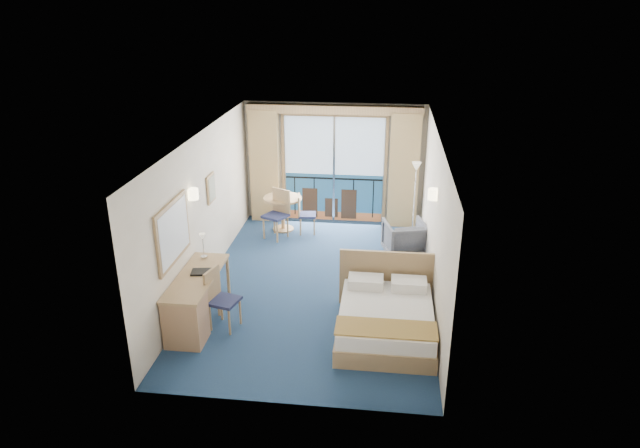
{
  "coord_description": "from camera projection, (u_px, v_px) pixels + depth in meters",
  "views": [
    {
      "loc": [
        1.15,
        -9.05,
        4.85
      ],
      "look_at": [
        0.04,
        0.2,
        1.1
      ],
      "focal_mm": 32.0,
      "sensor_mm": 36.0,
      "label": 1
    }
  ],
  "objects": [
    {
      "name": "floor_lamp",
      "position": [
        416.0,
        180.0,
        12.08
      ],
      "size": [
        0.22,
        0.22,
        1.59
      ],
      "color": "silver",
      "rests_on": "ground"
    },
    {
      "name": "sconce_left",
      "position": [
        193.0,
        194.0,
        9.25
      ],
      "size": [
        0.18,
        0.18,
        0.18
      ],
      "primitive_type": "cylinder",
      "color": "#FFECB2",
      "rests_on": "room_walls"
    },
    {
      "name": "pelmet",
      "position": [
        334.0,
        109.0,
        12.17
      ],
      "size": [
        3.8,
        0.25,
        0.18
      ],
      "primitive_type": "cube",
      "color": "tan",
      "rests_on": "room_walls"
    },
    {
      "name": "curtain_left",
      "position": [
        265.0,
        166.0,
        12.8
      ],
      "size": [
        0.65,
        0.22,
        2.55
      ],
      "primitive_type": "cube",
      "color": "tan",
      "rests_on": "room_walls"
    },
    {
      "name": "phone",
      "position": [
        420.0,
        261.0,
        9.8
      ],
      "size": [
        0.2,
        0.18,
        0.07
      ],
      "primitive_type": "cube",
      "rotation": [
        0.0,
        0.0,
        -0.38
      ],
      "color": "white",
      "rests_on": "nightstand"
    },
    {
      "name": "floor",
      "position": [
        316.0,
        284.0,
        10.28
      ],
      "size": [
        6.5,
        6.5,
        0.0
      ],
      "primitive_type": "plane",
      "color": "navy",
      "rests_on": "ground"
    },
    {
      "name": "room_walls",
      "position": [
        316.0,
        191.0,
        9.61
      ],
      "size": [
        4.04,
        6.54,
        2.72
      ],
      "color": "beige",
      "rests_on": "ground"
    },
    {
      "name": "wall_print",
      "position": [
        211.0,
        188.0,
        10.31
      ],
      "size": [
        0.04,
        0.42,
        0.52
      ],
      "color": "tan",
      "rests_on": "room_walls"
    },
    {
      "name": "bed",
      "position": [
        386.0,
        318.0,
        8.68
      ],
      "size": [
        1.58,
        1.88,
        0.99
      ],
      "color": "tan",
      "rests_on": "ground"
    },
    {
      "name": "nightstand",
      "position": [
        416.0,
        277.0,
        9.93
      ],
      "size": [
        0.44,
        0.42,
        0.57
      ],
      "primitive_type": "cube",
      "color": "#9F7354",
      "rests_on": "ground"
    },
    {
      "name": "folder",
      "position": [
        202.0,
        272.0,
        8.93
      ],
      "size": [
        0.35,
        0.28,
        0.03
      ],
      "primitive_type": "cube",
      "rotation": [
        0.0,
        0.0,
        0.16
      ],
      "color": "black",
      "rests_on": "desk"
    },
    {
      "name": "balcony_door",
      "position": [
        334.0,
        172.0,
        12.81
      ],
      "size": [
        2.36,
        0.03,
        2.52
      ],
      "color": "navy",
      "rests_on": "room_walls"
    },
    {
      "name": "desk",
      "position": [
        188.0,
        311.0,
        8.54
      ],
      "size": [
        0.59,
        1.72,
        0.81
      ],
      "color": "tan",
      "rests_on": "ground"
    },
    {
      "name": "round_table",
      "position": [
        283.0,
        205.0,
        12.48
      ],
      "size": [
        0.84,
        0.84,
        0.75
      ],
      "color": "tan",
      "rests_on": "ground"
    },
    {
      "name": "desk_lamp",
      "position": [
        203.0,
        241.0,
        9.31
      ],
      "size": [
        0.11,
        0.11,
        0.42
      ],
      "color": "silver",
      "rests_on": "desk"
    },
    {
      "name": "mirror",
      "position": [
        173.0,
        232.0,
        8.53
      ],
      "size": [
        0.05,
        1.25,
        0.95
      ],
      "color": "tan",
      "rests_on": "room_walls"
    },
    {
      "name": "armchair",
      "position": [
        405.0,
        239.0,
        11.3
      ],
      "size": [
        0.95,
        0.97,
        0.72
      ],
      "primitive_type": "imported",
      "rotation": [
        0.0,
        0.0,
        3.4
      ],
      "color": "#40444D",
      "rests_on": "ground"
    },
    {
      "name": "sconce_right",
      "position": [
        433.0,
        194.0,
        9.23
      ],
      "size": [
        0.18,
        0.18,
        0.18
      ],
      "primitive_type": "cylinder",
      "color": "#FFECB2",
      "rests_on": "room_walls"
    },
    {
      "name": "curtain_right",
      "position": [
        404.0,
        171.0,
        12.46
      ],
      "size": [
        0.65,
        0.22,
        2.55
      ],
      "primitive_type": "cube",
      "color": "tan",
      "rests_on": "room_walls"
    },
    {
      "name": "desk_chair",
      "position": [
        219.0,
        295.0,
        8.79
      ],
      "size": [
        0.52,
        0.51,
        0.97
      ],
      "rotation": [
        0.0,
        0.0,
        1.31
      ],
      "color": "#21274D",
      "rests_on": "ground"
    },
    {
      "name": "table_chair_a",
      "position": [
        304.0,
        212.0,
        12.34
      ],
      "size": [
        0.43,
        0.42,
        0.87
      ],
      "rotation": [
        0.0,
        0.0,
        1.7
      ],
      "color": "#21274D",
      "rests_on": "ground"
    },
    {
      "name": "table_chair_b",
      "position": [
        278.0,
        211.0,
        12.11
      ],
      "size": [
        0.61,
        0.61,
        1.05
      ],
      "rotation": [
        0.0,
        0.0,
        -0.48
      ],
      "color": "#21274D",
      "rests_on": "ground"
    }
  ]
}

